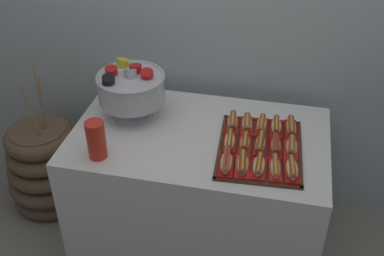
{
  "coord_description": "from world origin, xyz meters",
  "views": [
    {
      "loc": [
        0.39,
        -1.94,
        2.21
      ],
      "look_at": [
        -0.03,
        -0.02,
        0.83
      ],
      "focal_mm": 44.46,
      "sensor_mm": 36.0,
      "label": 1
    }
  ],
  "objects_px": {
    "hot_dog_11": "(247,124)",
    "hot_dog_12": "(262,125)",
    "cup_stack": "(96,140)",
    "hot_dog_14": "(291,128)",
    "punch_bowl": "(131,87)",
    "hot_dog_13": "(276,127)",
    "hot_dog_1": "(242,164)",
    "serving_tray": "(260,149)",
    "hot_dog_0": "(226,163)",
    "hot_dog_7": "(260,144)",
    "hot_dog_3": "(275,168)",
    "hot_dog_6": "(245,143)",
    "floor_vase": "(46,167)",
    "hot_dog_5": "(230,142)",
    "buffet_table": "(199,188)",
    "hot_dog_10": "(233,122)",
    "hot_dog_2": "(259,166)",
    "hot_dog_9": "(291,147)",
    "hot_dog_8": "(276,146)",
    "hot_dog_4": "(292,169)"
  },
  "relations": [
    {
      "from": "buffet_table",
      "to": "hot_dog_7",
      "type": "relative_size",
      "value": 7.34
    },
    {
      "from": "hot_dog_3",
      "to": "hot_dog_6",
      "type": "height_order",
      "value": "hot_dog_6"
    },
    {
      "from": "serving_tray",
      "to": "hot_dog_10",
      "type": "distance_m",
      "value": 0.23
    },
    {
      "from": "hot_dog_3",
      "to": "hot_dog_5",
      "type": "relative_size",
      "value": 0.99
    },
    {
      "from": "punch_bowl",
      "to": "hot_dog_10",
      "type": "bearing_deg",
      "value": -1.45
    },
    {
      "from": "hot_dog_8",
      "to": "hot_dog_11",
      "type": "xyz_separation_m",
      "value": [
        -0.16,
        0.16,
        -0.0
      ]
    },
    {
      "from": "serving_tray",
      "to": "hot_dog_11",
      "type": "height_order",
      "value": "hot_dog_11"
    },
    {
      "from": "hot_dog_6",
      "to": "floor_vase",
      "type": "bearing_deg",
      "value": 171.22
    },
    {
      "from": "hot_dog_0",
      "to": "hot_dog_13",
      "type": "height_order",
      "value": "hot_dog_0"
    },
    {
      "from": "hot_dog_2",
      "to": "floor_vase",
      "type": "bearing_deg",
      "value": 165.2
    },
    {
      "from": "buffet_table",
      "to": "serving_tray",
      "type": "relative_size",
      "value": 2.4
    },
    {
      "from": "hot_dog_7",
      "to": "hot_dog_12",
      "type": "bearing_deg",
      "value": 93.38
    },
    {
      "from": "hot_dog_1",
      "to": "hot_dog_12",
      "type": "relative_size",
      "value": 1.07
    },
    {
      "from": "serving_tray",
      "to": "punch_bowl",
      "type": "height_order",
      "value": "punch_bowl"
    },
    {
      "from": "hot_dog_3",
      "to": "hot_dog_5",
      "type": "distance_m",
      "value": 0.28
    },
    {
      "from": "hot_dog_10",
      "to": "punch_bowl",
      "type": "height_order",
      "value": "punch_bowl"
    },
    {
      "from": "hot_dog_0",
      "to": "hot_dog_1",
      "type": "bearing_deg",
      "value": 3.38
    },
    {
      "from": "hot_dog_9",
      "to": "hot_dog_10",
      "type": "xyz_separation_m",
      "value": [
        -0.31,
        0.15,
        0.0
      ]
    },
    {
      "from": "hot_dog_5",
      "to": "hot_dog_14",
      "type": "height_order",
      "value": "hot_dog_14"
    },
    {
      "from": "hot_dog_8",
      "to": "punch_bowl",
      "type": "height_order",
      "value": "punch_bowl"
    },
    {
      "from": "hot_dog_9",
      "to": "hot_dog_3",
      "type": "bearing_deg",
      "value": -111.06
    },
    {
      "from": "hot_dog_0",
      "to": "hot_dog_3",
      "type": "distance_m",
      "value": 0.23
    },
    {
      "from": "cup_stack",
      "to": "hot_dog_2",
      "type": "bearing_deg",
      "value": 3.68
    },
    {
      "from": "floor_vase",
      "to": "hot_dog_11",
      "type": "height_order",
      "value": "floor_vase"
    },
    {
      "from": "hot_dog_3",
      "to": "hot_dog_1",
      "type": "bearing_deg",
      "value": -176.62
    },
    {
      "from": "hot_dog_14",
      "to": "punch_bowl",
      "type": "relative_size",
      "value": 0.51
    },
    {
      "from": "hot_dog_6",
      "to": "hot_dog_12",
      "type": "xyz_separation_m",
      "value": [
        0.07,
        0.17,
        0.0
      ]
    },
    {
      "from": "hot_dog_4",
      "to": "hot_dog_10",
      "type": "relative_size",
      "value": 1.08
    },
    {
      "from": "hot_dog_9",
      "to": "hot_dog_12",
      "type": "relative_size",
      "value": 0.98
    },
    {
      "from": "hot_dog_1",
      "to": "hot_dog_6",
      "type": "distance_m",
      "value": 0.17
    },
    {
      "from": "hot_dog_5",
      "to": "punch_bowl",
      "type": "height_order",
      "value": "punch_bowl"
    },
    {
      "from": "hot_dog_7",
      "to": "hot_dog_11",
      "type": "xyz_separation_m",
      "value": [
        -0.08,
        0.16,
        -0.0
      ]
    },
    {
      "from": "hot_dog_14",
      "to": "cup_stack",
      "type": "height_order",
      "value": "cup_stack"
    },
    {
      "from": "floor_vase",
      "to": "hot_dog_0",
      "type": "xyz_separation_m",
      "value": [
        1.19,
        -0.36,
        0.54
      ]
    },
    {
      "from": "hot_dog_4",
      "to": "hot_dog_12",
      "type": "distance_m",
      "value": 0.36
    },
    {
      "from": "hot_dog_10",
      "to": "hot_dog_8",
      "type": "bearing_deg",
      "value": -32.87
    },
    {
      "from": "hot_dog_10",
      "to": "hot_dog_13",
      "type": "bearing_deg",
      "value": 3.38
    },
    {
      "from": "hot_dog_4",
      "to": "hot_dog_5",
      "type": "xyz_separation_m",
      "value": [
        -0.31,
        0.15,
        0.0
      ]
    },
    {
      "from": "floor_vase",
      "to": "hot_dog_6",
      "type": "xyz_separation_m",
      "value": [
        1.26,
        -0.19,
        0.54
      ]
    },
    {
      "from": "hot_dog_11",
      "to": "hot_dog_12",
      "type": "relative_size",
      "value": 1.04
    },
    {
      "from": "hot_dog_11",
      "to": "hot_dog_13",
      "type": "distance_m",
      "value": 0.15
    },
    {
      "from": "cup_stack",
      "to": "hot_dog_9",
      "type": "bearing_deg",
      "value": 13.81
    },
    {
      "from": "hot_dog_7",
      "to": "hot_dog_14",
      "type": "relative_size",
      "value": 0.98
    },
    {
      "from": "hot_dog_2",
      "to": "hot_dog_6",
      "type": "relative_size",
      "value": 1.09
    },
    {
      "from": "hot_dog_1",
      "to": "serving_tray",
      "type": "bearing_deg",
      "value": 68.94
    },
    {
      "from": "hot_dog_2",
      "to": "hot_dog_3",
      "type": "bearing_deg",
      "value": 3.38
    },
    {
      "from": "hot_dog_11",
      "to": "hot_dog_10",
      "type": "bearing_deg",
      "value": -176.62
    },
    {
      "from": "hot_dog_3",
      "to": "hot_dog_13",
      "type": "height_order",
      "value": "hot_dog_13"
    },
    {
      "from": "hot_dog_12",
      "to": "cup_stack",
      "type": "relative_size",
      "value": 0.86
    },
    {
      "from": "cup_stack",
      "to": "buffet_table",
      "type": "bearing_deg",
      "value": 32.24
    }
  ]
}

